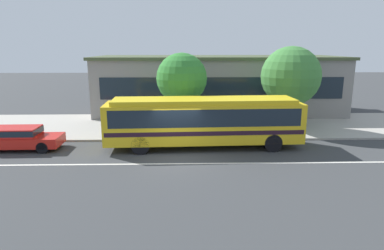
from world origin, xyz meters
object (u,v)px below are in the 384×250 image
at_px(pedestrian_waiting_near_sign, 221,119).
at_px(street_tree_near_stop, 182,79).
at_px(street_tree_mid_block, 291,76).
at_px(transit_bus, 204,119).
at_px(pedestrian_walking_along_curb, 266,117).
at_px(sedan_behind_bus, 18,137).
at_px(pedestrian_standing_by_tree, 204,121).

relative_size(pedestrian_waiting_near_sign, street_tree_near_stop, 0.33).
relative_size(pedestrian_waiting_near_sign, street_tree_mid_block, 0.30).
distance_m(transit_bus, street_tree_near_stop, 4.11).
bearing_deg(pedestrian_walking_along_curb, pedestrian_waiting_near_sign, -170.88).
bearing_deg(sedan_behind_bus, pedestrian_standing_by_tree, 11.01).
distance_m(transit_bus, pedestrian_walking_along_curb, 5.25).
bearing_deg(transit_bus, street_tree_near_stop, 110.71).
bearing_deg(street_tree_mid_block, sedan_behind_bus, -165.48).
relative_size(transit_bus, street_tree_mid_block, 1.98).
bearing_deg(pedestrian_waiting_near_sign, pedestrian_standing_by_tree, -152.85).
bearing_deg(pedestrian_waiting_near_sign, street_tree_mid_block, 18.66).
xyz_separation_m(sedan_behind_bus, street_tree_near_stop, (9.18, 3.53, 2.93)).
xyz_separation_m(transit_bus, sedan_behind_bus, (-10.45, -0.17, -0.94)).
distance_m(transit_bus, pedestrian_standing_by_tree, 1.95).
relative_size(pedestrian_walking_along_curb, street_tree_near_stop, 0.33).
height_order(transit_bus, street_tree_mid_block, street_tree_mid_block).
relative_size(transit_bus, sedan_behind_bus, 2.45).
relative_size(pedestrian_walking_along_curb, street_tree_mid_block, 0.31).
xyz_separation_m(sedan_behind_bus, pedestrian_standing_by_tree, (10.56, 2.05, 0.41)).
relative_size(sedan_behind_bus, street_tree_near_stop, 0.87).
height_order(pedestrian_standing_by_tree, street_tree_mid_block, street_tree_mid_block).
bearing_deg(street_tree_near_stop, transit_bus, -69.29).
distance_m(pedestrian_waiting_near_sign, pedestrian_walking_along_curb, 3.07).
distance_m(pedestrian_standing_by_tree, street_tree_near_stop, 3.22).
bearing_deg(pedestrian_waiting_near_sign, street_tree_near_stop, 161.06).
relative_size(pedestrian_standing_by_tree, street_tree_near_stop, 0.33).
distance_m(transit_bus, street_tree_mid_block, 7.67).
bearing_deg(pedestrian_standing_by_tree, street_tree_near_stop, 132.87).
distance_m(pedestrian_standing_by_tree, street_tree_mid_block, 6.94).
xyz_separation_m(pedestrian_walking_along_curb, street_tree_mid_block, (1.83, 1.15, 2.58)).
relative_size(pedestrian_waiting_near_sign, pedestrian_standing_by_tree, 0.98).
bearing_deg(pedestrian_walking_along_curb, transit_bus, -145.40).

